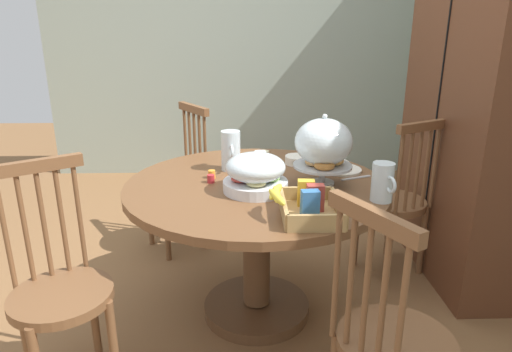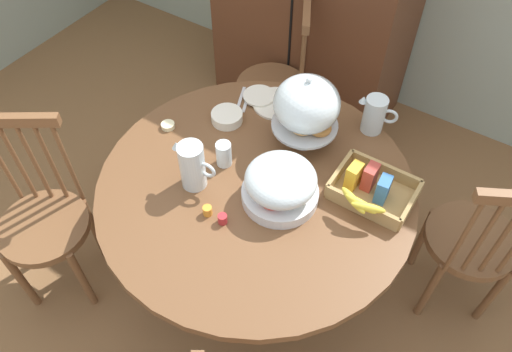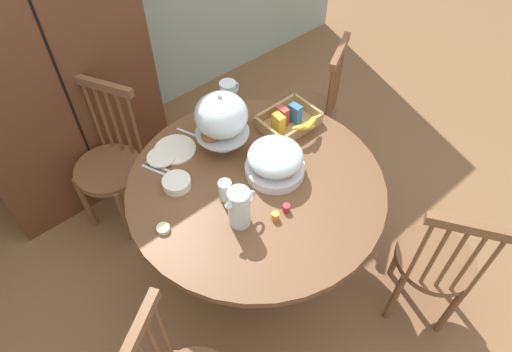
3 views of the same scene
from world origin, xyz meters
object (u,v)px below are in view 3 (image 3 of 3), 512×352
windsor_chair_near_window (435,263)px  china_plate_large (175,149)px  fruit_platter_covered (275,161)px  dining_table (256,207)px  china_plate_small (161,157)px  butter_dish (163,229)px  windsor_chair_facing_door (111,166)px  cereal_bowl (177,183)px  drinking_glass (225,190)px  wooden_armoire (39,57)px  windsor_chair_by_cabinet (310,111)px  pastry_stand_with_dome (221,117)px  milk_pitcher (239,209)px  orange_juice_pitcher (228,96)px  cereal_basket (290,121)px

windsor_chair_near_window → china_plate_large: bearing=118.1°
fruit_platter_covered → dining_table: bearing=175.6°
china_plate_small → butter_dish: same height
windsor_chair_facing_door → cereal_bowl: size_ratio=6.96×
drinking_glass → wooden_armoire: bearing=102.0°
windsor_chair_by_cabinet → pastry_stand_with_dome: pastry_stand_with_dome is taller
dining_table → drinking_glass: 0.31m
milk_pitcher → windsor_chair_near_window: bearing=-43.8°
wooden_armoire → china_plate_small: (0.18, -0.89, -0.23)m
orange_juice_pitcher → butter_dish: orange_juice_pitcher is taller
windsor_chair_near_window → cereal_basket: bearing=95.0°
wooden_armoire → fruit_platter_covered: 1.46m
pastry_stand_with_dome → orange_juice_pitcher: bearing=45.9°
fruit_platter_covered → cereal_basket: fruit_platter_covered is taller
china_plate_small → butter_dish: bearing=-121.9°
windsor_chair_facing_door → drinking_glass: (0.24, -0.82, 0.34)m
wooden_armoire → cereal_basket: wooden_armoire is taller
windsor_chair_facing_door → wooden_armoire: bearing=94.5°
dining_table → china_plate_small: (-0.27, 0.44, 0.21)m
windsor_chair_by_cabinet → cereal_basket: size_ratio=3.09×
wooden_armoire → orange_juice_pitcher: 1.08m
windsor_chair_near_window → china_plate_large: (-0.67, 1.25, 0.29)m
cereal_bowl → windsor_chair_near_window: bearing=-52.4°
drinking_glass → orange_juice_pitcher: bearing=50.1°
windsor_chair_near_window → cereal_bowl: windsor_chair_near_window is taller
orange_juice_pitcher → milk_pitcher: size_ratio=0.84×
dining_table → windsor_chair_facing_door: bearing=115.9°
cereal_basket → butter_dish: size_ratio=5.27×
windsor_chair_near_window → drinking_glass: 1.11m
windsor_chair_near_window → windsor_chair_facing_door: (-0.90, 1.65, 0.00)m
windsor_chair_near_window → cereal_basket: (-0.09, 0.99, 0.33)m
fruit_platter_covered → wooden_armoire: bearing=112.9°
windsor_chair_facing_door → orange_juice_pitcher: 0.82m
pastry_stand_with_dome → china_plate_large: 0.32m
china_plate_small → cereal_bowl: (-0.04, -0.20, 0.01)m
pastry_stand_with_dome → milk_pitcher: bearing=-119.4°
dining_table → milk_pitcher: bearing=-148.3°
windsor_chair_near_window → fruit_platter_covered: (-0.38, 0.79, 0.37)m
windsor_chair_near_window → drinking_glass: bearing=128.8°
wooden_armoire → windsor_chair_near_window: (0.94, -2.13, -0.53)m
drinking_glass → cereal_basket: bearing=15.9°
dining_table → cereal_bowl: (-0.31, 0.24, 0.22)m
china_plate_large → cereal_bowl: bearing=-121.7°
windsor_chair_by_cabinet → dining_table: bearing=-153.4°
wooden_armoire → pastry_stand_with_dome: 1.13m
dining_table → milk_pitcher: size_ratio=6.12×
orange_juice_pitcher → cereal_bowl: orange_juice_pitcher is taller
milk_pitcher → cereal_bowl: milk_pitcher is taller
cereal_basket → china_plate_small: 0.72m
milk_pitcher → butter_dish: milk_pitcher is taller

